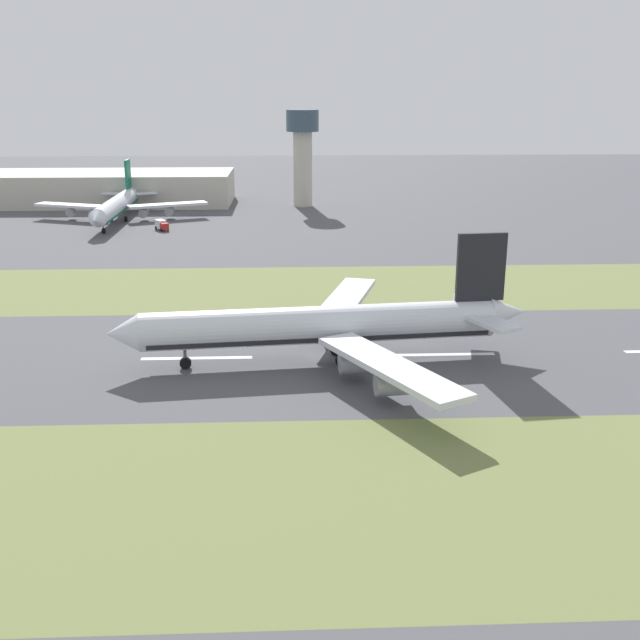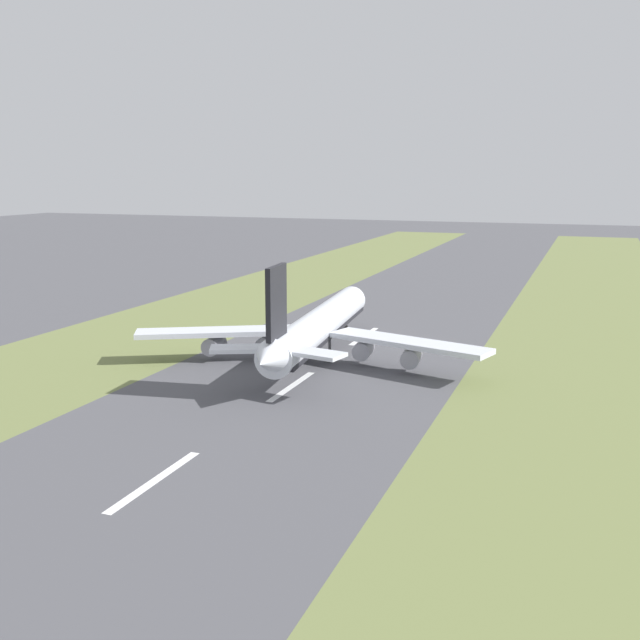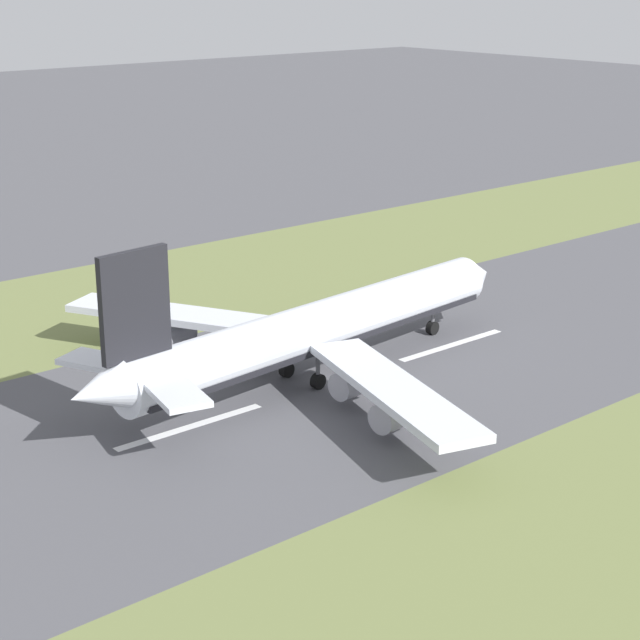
% 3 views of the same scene
% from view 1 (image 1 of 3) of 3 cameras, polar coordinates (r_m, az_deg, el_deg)
% --- Properties ---
extents(ground_plane, '(800.00, 800.00, 0.00)m').
position_cam_1_polar(ground_plane, '(122.66, -0.10, -2.78)').
color(ground_plane, '#4C4C51').
extents(grass_median_west, '(40.00, 600.00, 0.01)m').
position_cam_1_polar(grass_median_west, '(81.81, 1.25, -13.52)').
color(grass_median_west, olive).
rests_on(grass_median_west, ground).
extents(grass_median_east, '(40.00, 600.00, 0.01)m').
position_cam_1_polar(grass_median_east, '(165.66, -0.75, 2.50)').
color(grass_median_east, olive).
rests_on(grass_median_east, ground).
extents(centreline_dash_mid, '(1.20, 18.00, 0.01)m').
position_cam_1_polar(centreline_dash_mid, '(125.06, 9.15, -2.61)').
color(centreline_dash_mid, silver).
rests_on(centreline_dash_mid, ground).
extents(centreline_dash_far, '(1.20, 18.00, 0.01)m').
position_cam_1_polar(centreline_dash_far, '(123.49, -9.38, -2.88)').
color(centreline_dash_far, silver).
rests_on(centreline_dash_far, ground).
extents(airplane_main_jet, '(63.82, 67.21, 20.20)m').
position_cam_1_polar(airplane_main_jet, '(118.62, 0.91, -0.41)').
color(airplane_main_jet, silver).
rests_on(airplane_main_jet, ground).
extents(terminal_building, '(36.00, 103.81, 11.91)m').
position_cam_1_polar(terminal_building, '(304.18, -16.70, 9.61)').
color(terminal_building, '#BCB7A8').
rests_on(terminal_building, ground).
extents(control_tower, '(12.00, 12.00, 35.13)m').
position_cam_1_polar(control_tower, '(283.99, -1.33, 13.01)').
color(control_tower, '#BCB7A8').
rests_on(control_tower, ground).
extents(airplane_parked_apron, '(61.24, 58.58, 18.45)m').
position_cam_1_polar(airplane_parked_apron, '(258.55, -15.22, 8.43)').
color(airplane_parked_apron, silver).
rests_on(airplane_parked_apron, ground).
extents(service_truck, '(6.25, 5.05, 3.10)m').
position_cam_1_polar(service_truck, '(240.23, -11.98, 7.11)').
color(service_truck, '#B2231E').
rests_on(service_truck, ground).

